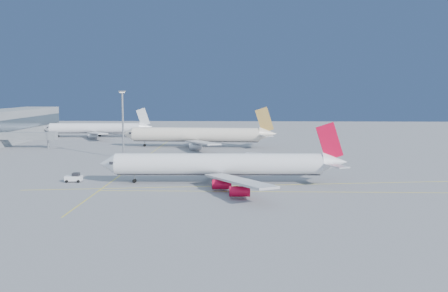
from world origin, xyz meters
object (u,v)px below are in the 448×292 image
airliner_virgin (224,165)px  light_mast (123,119)px  pushback_tug (74,178)px  airliner_etihad (199,135)px  airliner_third (98,128)px

airliner_virgin → light_mast: light_mast is taller
airliner_virgin → pushback_tug: size_ratio=14.61×
pushback_tug → airliner_etihad: bearing=69.5°
airliner_virgin → pushback_tug: 40.29m
airliner_etihad → pushback_tug: (-26.80, -81.18, -4.13)m
airliner_third → airliner_virgin: bearing=-63.9°
airliner_third → airliner_etihad: bearing=-40.4°
airliner_etihad → light_mast: size_ratio=2.76×
airliner_virgin → light_mast: 60.38m
airliner_third → pushback_tug: (29.14, -123.72, -3.44)m
airliner_third → light_mast: light_mast is taller
pushback_tug → light_mast: light_mast is taller
airliner_virgin → airliner_etihad: airliner_etihad is taller
airliner_etihad → airliner_third: (-55.93, 42.54, -0.69)m
airliner_etihad → pushback_tug: airliner_etihad is taller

